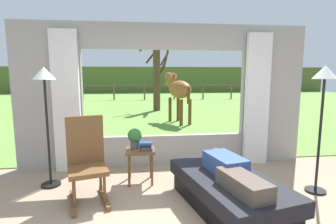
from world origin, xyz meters
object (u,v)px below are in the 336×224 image
Objects in this scene: reclining_person at (230,170)px; side_table at (140,155)px; pasture_tree at (157,74)px; recliner_sofa at (228,192)px; rocking_chair at (87,160)px; horse at (179,90)px; floor_lamp_right at (324,91)px; book_stack at (146,146)px; floor_lamp_left at (45,91)px; potted_plant at (135,137)px.

reclining_person is 1.47m from side_table.
recliner_sofa is at bearing -88.85° from pasture_tree.
rocking_chair is 0.62× the size of horse.
horse is at bearing 73.76° from reclining_person.
floor_lamp_right reaches higher than recliner_sofa.
pasture_tree is (0.80, 8.15, 1.10)m from book_stack.
reclining_person is at bearing -22.98° from floor_lamp_left.
reclining_person reaches higher than recliner_sofa.
side_table is at bearing -124.31° from horse.
potted_plant is 0.24m from book_stack.
potted_plant is at bearing 164.63° from floor_lamp_right.
floor_lamp_right is (1.41, 0.36, 0.92)m from reclining_person.
book_stack is at bearing -123.21° from horse.
floor_lamp_left is 5.58m from horse.
floor_lamp_left is at bearing 170.12° from floor_lamp_right.
book_stack is at bearing 122.79° from reclining_person.
floor_lamp_left reaches higher than book_stack.
reclining_person is at bearing -88.86° from pasture_tree.
reclining_person is 1.85m from rocking_chair.
pasture_tree is at bearing 74.52° from floor_lamp_left.
horse reaches higher than recliner_sofa.
floor_lamp_left is 0.98× the size of horse.
potted_plant is at bearing 145.58° from book_stack.
recliner_sofa is 1.45m from side_table.
floor_lamp_left reaches higher than potted_plant.
book_stack reaches higher than recliner_sofa.
rocking_chair is 0.63× the size of floor_lamp_left.
horse is at bearing 74.23° from side_table.
horse is (2.09, 5.37, 0.61)m from rocking_chair.
potted_plant is (-1.15, 1.06, 0.18)m from reclining_person.
book_stack is (0.09, -0.05, 0.15)m from side_table.
potted_plant is 0.18× the size of floor_lamp_left.
potted_plant is at bearing -125.37° from horse.
potted_plant reaches higher than side_table.
rocking_chair is at bearing 150.71° from reclining_person.
book_stack is at bearing 124.29° from recliner_sofa.
floor_lamp_left is at bearing 143.76° from reclining_person.
floor_lamp_left is (-1.35, 0.02, 1.00)m from side_table.
side_table is 2.49× the size of book_stack.
floor_lamp_right is (2.48, -0.64, 1.01)m from side_table.
side_table is (0.71, 0.49, -0.12)m from rocking_chair.
horse reaches higher than book_stack.
pasture_tree reaches higher than horse.
side_table is at bearing -0.96° from floor_lamp_left.
horse is at bearing 75.33° from book_stack.
pasture_tree is (0.89, 8.10, 1.25)m from side_table.
potted_plant is at bearing 125.35° from recliner_sofa.
potted_plant is 0.18× the size of horse.
floor_lamp_left is at bearing 179.04° from side_table.
floor_lamp_left is at bearing 144.75° from recliner_sofa.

